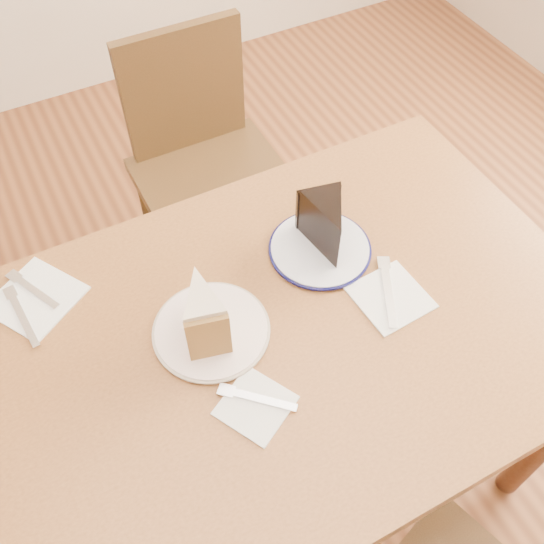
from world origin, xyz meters
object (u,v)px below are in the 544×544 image
(plate_cream, at_px, (211,331))
(chocolate_cake, at_px, (328,229))
(plate_navy, at_px, (320,249))
(carrot_cake, at_px, (203,312))
(chair_far, at_px, (208,168))
(table, at_px, (287,352))

(plate_cream, bearing_deg, chocolate_cake, 14.31)
(plate_navy, bearing_deg, carrot_cake, -166.15)
(plate_cream, bearing_deg, carrot_cake, 142.59)
(chair_far, xyz_separation_m, carrot_cake, (-0.28, -0.68, 0.34))
(plate_cream, bearing_deg, table, -22.33)
(plate_cream, bearing_deg, plate_navy, 15.40)
(table, distance_m, plate_navy, 0.22)
(chair_far, bearing_deg, carrot_cake, 67.82)
(chair_far, height_order, chocolate_cake, chocolate_cake)
(chair_far, xyz_separation_m, plate_cream, (-0.27, -0.69, 0.28))
(table, bearing_deg, plate_navy, 41.99)
(chair_far, xyz_separation_m, plate_navy, (0.01, -0.61, 0.28))
(chocolate_cake, bearing_deg, chair_far, -76.48)
(table, xyz_separation_m, carrot_cake, (-0.14, 0.06, 0.17))
(table, relative_size, chair_far, 1.39)
(table, relative_size, plate_navy, 5.87)
(plate_cream, distance_m, carrot_cake, 0.06)
(carrot_cake, bearing_deg, chair_far, 80.97)
(plate_cream, distance_m, chocolate_cake, 0.31)
(table, distance_m, carrot_cake, 0.23)
(plate_navy, xyz_separation_m, carrot_cake, (-0.29, -0.07, 0.06))
(plate_navy, relative_size, chocolate_cake, 1.63)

